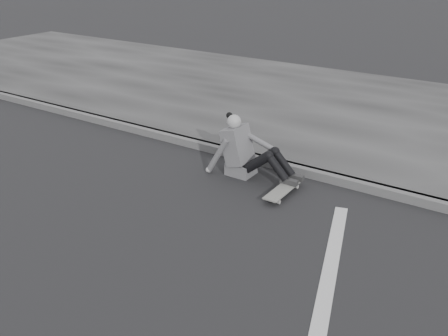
# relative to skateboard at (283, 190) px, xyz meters

# --- Properties ---
(ground) EXTENTS (80.00, 80.00, 0.00)m
(ground) POSITION_rel_skateboard_xyz_m (-0.96, -1.86, -0.07)
(ground) COLOR black
(ground) RESTS_ON ground
(curb) EXTENTS (24.00, 0.16, 0.12)m
(curb) POSITION_rel_skateboard_xyz_m (-0.96, 0.72, -0.01)
(curb) COLOR #4F4F4F
(curb) RESTS_ON ground
(sidewalk) EXTENTS (24.00, 6.00, 0.12)m
(sidewalk) POSITION_rel_skateboard_xyz_m (-0.96, 3.74, -0.01)
(sidewalk) COLOR #313131
(sidewalk) RESTS_ON ground
(skateboard) EXTENTS (0.20, 0.78, 0.09)m
(skateboard) POSITION_rel_skateboard_xyz_m (0.00, 0.00, 0.00)
(skateboard) COLOR #A1A19C
(skateboard) RESTS_ON ground
(seated_woman) EXTENTS (1.38, 0.46, 0.88)m
(seated_woman) POSITION_rel_skateboard_xyz_m (-0.73, 0.25, 0.29)
(seated_woman) COLOR #555558
(seated_woman) RESTS_ON ground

